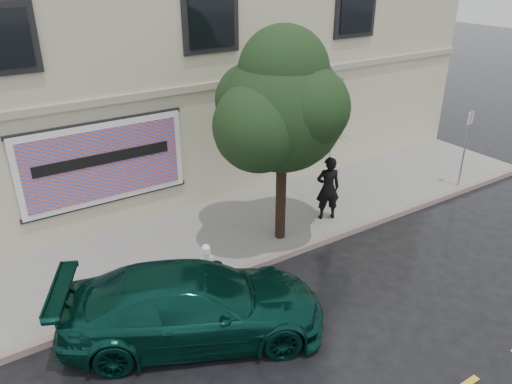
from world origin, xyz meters
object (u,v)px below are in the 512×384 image
car (193,305)px  fire_hydrant (206,259)px  pedestrian (328,188)px  street_tree (283,111)px

car → fire_hydrant: car is taller
pedestrian → fire_hydrant: 4.11m
fire_hydrant → car: bearing=-120.3°
car → pedestrian: (5.15, 2.12, 0.32)m
pedestrian → fire_hydrant: pedestrian is taller
street_tree → car: bearing=-150.2°
pedestrian → fire_hydrant: bearing=32.1°
car → fire_hydrant: bearing=-10.2°
pedestrian → car: bearing=46.8°
car → fire_hydrant: (1.11, 1.58, -0.22)m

